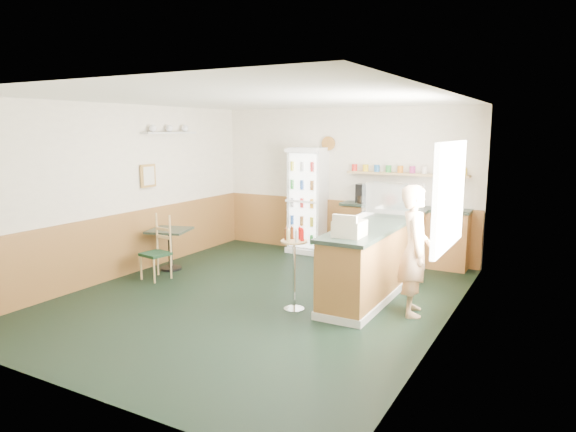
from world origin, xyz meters
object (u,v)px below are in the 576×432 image
Objects in this scene: cash_register at (350,228)px; display_case at (393,200)px; shopkeeper at (415,251)px; drinks_fridge at (307,200)px; condiment_stand at (294,258)px; cafe_chair at (159,245)px; cafe_table at (170,241)px.

display_case is at bearing 89.17° from cash_register.
shopkeeper reaches higher than display_case.
cash_register is (1.98, -2.76, 0.12)m from drinks_fridge.
display_case is at bearing -27.53° from drinks_fridge.
condiment_stand is (-0.68, -1.91, -0.56)m from display_case.
cash_register is 0.34× the size of condiment_stand.
cafe_chair is (-3.22, 0.08, -0.58)m from cash_register.
drinks_fridge is 3.23m from condiment_stand.
cash_register is 0.22× the size of shopkeeper.
drinks_fridge is 2.29× the size of display_case.
condiment_stand is 1.06× the size of cafe_chair.
cash_register is at bearing 14.42° from condiment_stand.
cash_register is 0.82m from condiment_stand.
condiment_stand is at bearing 2.78° from cafe_chair.
cafe_table is 0.49m from cafe_chair.
display_case is 0.81× the size of condiment_stand.
drinks_fridge is at bearing 73.79° from cafe_chair.
condiment_stand is (1.30, -2.94, -0.30)m from drinks_fridge.
display_case reaches higher than cash_register.
cash_register is 3.50m from cafe_table.
drinks_fridge is 2.99m from cafe_chair.
cafe_table is at bearing 120.45° from cafe_chair.
display_case is at bearing 19.33° from cafe_table.
condiment_stand is at bearing -109.65° from display_case.
shopkeeper is 3.94m from cafe_chair.
cash_register reaches higher than cafe_chair.
cash_register is at bearing -8.98° from cafe_table.
shopkeeper is 1.53× the size of condiment_stand.
cafe_table is 0.76× the size of cafe_chair.
condiment_stand is at bearing -66.12° from drinks_fridge.
cafe_chair is at bearing 174.25° from condiment_stand.
cash_register reaches higher than condiment_stand.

